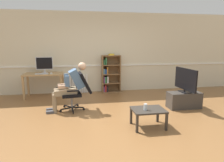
% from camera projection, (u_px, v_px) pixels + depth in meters
% --- Properties ---
extents(ground_plane, '(18.00, 18.00, 0.00)m').
position_uv_depth(ground_plane, '(112.00, 119.00, 4.45)').
color(ground_plane, brown).
extents(back_wall, '(12.00, 0.13, 2.70)m').
position_uv_depth(back_wall, '(99.00, 53.00, 6.76)').
color(back_wall, beige).
rests_on(back_wall, ground_plane).
extents(computer_desk, '(1.16, 0.63, 0.76)m').
position_uv_depth(computer_desk, '(44.00, 77.00, 6.11)').
color(computer_desk, tan).
rests_on(computer_desk, ground_plane).
extents(imac_monitor, '(0.52, 0.14, 0.50)m').
position_uv_depth(imac_monitor, '(44.00, 64.00, 6.12)').
color(imac_monitor, silver).
rests_on(imac_monitor, computer_desk).
extents(keyboard, '(0.38, 0.12, 0.02)m').
position_uv_depth(keyboard, '(42.00, 74.00, 5.95)').
color(keyboard, silver).
rests_on(keyboard, computer_desk).
extents(computer_mouse, '(0.06, 0.10, 0.03)m').
position_uv_depth(computer_mouse, '(51.00, 73.00, 6.01)').
color(computer_mouse, white).
rests_on(computer_mouse, computer_desk).
extents(bookshelf, '(0.63, 0.29, 1.33)m').
position_uv_depth(bookshelf, '(110.00, 74.00, 6.75)').
color(bookshelf, brown).
rests_on(bookshelf, ground_plane).
extents(radiator, '(0.76, 0.08, 0.62)m').
position_uv_depth(radiator, '(76.00, 84.00, 6.72)').
color(radiator, white).
rests_on(radiator, ground_plane).
extents(office_chair, '(0.82, 0.63, 0.96)m').
position_uv_depth(office_chair, '(78.00, 90.00, 4.97)').
color(office_chair, black).
rests_on(office_chair, ground_plane).
extents(person_seated, '(1.03, 0.43, 1.21)m').
position_uv_depth(person_seated, '(70.00, 85.00, 4.90)').
color(person_seated, '#937F60').
rests_on(person_seated, ground_plane).
extents(tv_stand, '(0.84, 0.39, 0.42)m').
position_uv_depth(tv_stand, '(184.00, 100.00, 5.16)').
color(tv_stand, '#3D3833').
rests_on(tv_stand, ground_plane).
extents(tv_screen, '(0.22, 0.91, 0.63)m').
position_uv_depth(tv_screen, '(185.00, 80.00, 5.06)').
color(tv_screen, black).
rests_on(tv_screen, tv_stand).
extents(coffee_table, '(0.65, 0.50, 0.38)m').
position_uv_depth(coffee_table, '(148.00, 112.00, 3.96)').
color(coffee_table, '#332D28').
rests_on(coffee_table, ground_plane).
extents(drinking_glass, '(0.07, 0.07, 0.12)m').
position_uv_depth(drinking_glass, '(145.00, 107.00, 3.89)').
color(drinking_glass, silver).
rests_on(drinking_glass, coffee_table).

